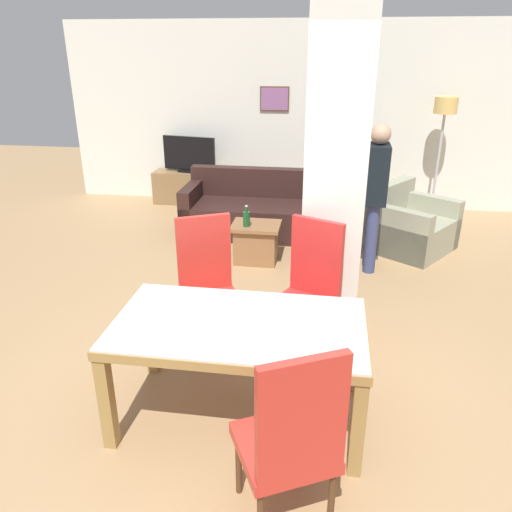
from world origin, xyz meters
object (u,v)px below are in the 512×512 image
at_px(armchair, 408,227).
at_px(floor_lamp, 444,118).
at_px(dining_chair_far_left, 208,282).
at_px(dining_chair_far_right, 309,287).
at_px(dining_table, 239,342).
at_px(tv_stand, 191,187).
at_px(sofa, 262,212).
at_px(tv_screen, 189,155).
at_px(bottle, 247,218).
at_px(dining_chair_near_right, 291,438).
at_px(coffee_table, 256,242).
at_px(standing_person, 376,189).

distance_m(armchair, floor_lamp, 1.82).
xyz_separation_m(dining_chair_far_left, dining_chair_far_right, (0.80, 0.05, 0.00)).
bearing_deg(armchair, dining_table, 10.71).
xyz_separation_m(dining_chair_far_left, tv_stand, (-1.26, 4.00, -0.33)).
bearing_deg(sofa, tv_stand, -42.17).
xyz_separation_m(tv_stand, tv_screen, (0.00, 0.00, 0.52)).
bearing_deg(sofa, dining_chair_far_left, 88.89).
bearing_deg(bottle, dining_chair_near_right, -76.84).
relative_size(dining_chair_far_left, sofa, 0.54).
bearing_deg(tv_stand, floor_lamp, -3.07).
bearing_deg(coffee_table, dining_table, -83.80).
bearing_deg(tv_stand, sofa, -42.17).
distance_m(dining_table, armchair, 3.65).
distance_m(dining_table, coffee_table, 2.67).
relative_size(coffee_table, bottle, 2.30).
distance_m(dining_table, floor_lamp, 5.11).
relative_size(dining_chair_near_right, tv_screen, 1.31).
relative_size(dining_chair_far_right, tv_stand, 0.96).
bearing_deg(floor_lamp, dining_chair_far_right, -113.26).
relative_size(dining_chair_far_right, tv_screen, 1.31).
xyz_separation_m(floor_lamp, standing_person, (-1.01, -2.01, -0.50)).
distance_m(sofa, coffee_table, 1.00).
xyz_separation_m(dining_table, armchair, (1.51, 3.31, -0.30)).
bearing_deg(armchair, bottle, -33.18).
height_order(dining_chair_far_left, sofa, dining_chair_far_left).
bearing_deg(dining_chair_near_right, coffee_table, 74.70).
height_order(dining_chair_far_left, bottle, dining_chair_far_left).
bearing_deg(dining_chair_far_right, coffee_table, -43.84).
distance_m(armchair, standing_person, 1.07).
bearing_deg(armchair, floor_lamp, -165.79).
bearing_deg(tv_stand, dining_table, -70.94).
distance_m(sofa, bottle, 1.10).
relative_size(dining_chair_far_left, tv_screen, 1.31).
bearing_deg(dining_chair_near_right, dining_chair_far_right, 63.44).
bearing_deg(dining_chair_far_left, coffee_table, -119.98).
relative_size(dining_table, dining_chair_far_left, 1.45).
height_order(armchair, tv_screen, tv_screen).
relative_size(bottle, tv_stand, 0.21).
bearing_deg(dining_chair_near_right, dining_chair_far_left, 89.84).
distance_m(dining_chair_near_right, floor_lamp, 5.72).
bearing_deg(dining_chair_far_left, bottle, -116.98).
xyz_separation_m(sofa, tv_stand, (-1.32, 1.19, -0.03)).
bearing_deg(dining_chair_far_right, standing_person, -84.09).
xyz_separation_m(bottle, tv_screen, (-1.28, 2.26, 0.22)).
bearing_deg(dining_chair_near_right, floor_lamp, 46.79).
bearing_deg(tv_stand, standing_person, -39.59).
bearing_deg(dining_chair_near_right, dining_table, 90.00).
bearing_deg(dining_table, tv_screen, 109.06).
bearing_deg(tv_screen, dining_chair_far_right, 127.79).
distance_m(coffee_table, tv_stand, 2.58).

